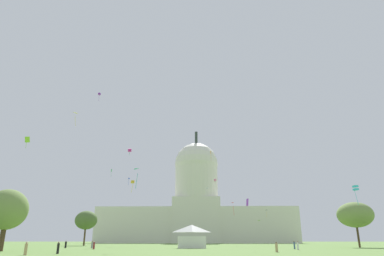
% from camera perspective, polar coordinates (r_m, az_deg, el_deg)
% --- Properties ---
extents(capitol_building, '(121.32, 27.97, 71.24)m').
position_cam_1_polar(capitol_building, '(218.43, 0.76, -13.17)').
color(capitol_building, silver).
rests_on(capitol_building, ground_plane).
extents(event_tent, '(7.48, 5.30, 5.58)m').
position_cam_1_polar(event_tent, '(88.33, -0.07, -17.82)').
color(event_tent, white).
rests_on(event_tent, ground_plane).
extents(tree_west_near, '(11.68, 11.29, 12.17)m').
position_cam_1_polar(tree_west_near, '(134.25, -17.42, -14.61)').
color(tree_west_near, '#4C3823').
rests_on(tree_west_near, ground_plane).
extents(tree_west_mid, '(8.31, 8.75, 11.11)m').
position_cam_1_polar(tree_west_mid, '(73.71, -28.72, -11.96)').
color(tree_west_mid, '#4C3823').
rests_on(tree_west_mid, ground_plane).
extents(tree_east_near, '(13.35, 13.30, 12.02)m').
position_cam_1_polar(tree_east_near, '(106.82, 25.79, -13.03)').
color(tree_east_near, '#42301E').
rests_on(tree_east_near, ground_plane).
extents(person_denim_front_center, '(0.49, 0.49, 1.75)m').
position_cam_1_polar(person_denim_front_center, '(83.43, 16.87, -18.39)').
color(person_denim_front_center, '#3D5684').
rests_on(person_denim_front_center, ground_plane).
extents(person_white_edge_west, '(0.54, 0.54, 1.76)m').
position_cam_1_polar(person_white_edge_west, '(78.57, 17.40, -18.39)').
color(person_white_edge_west, silver).
rests_on(person_white_edge_west, ground_plane).
extents(person_tan_back_left, '(0.46, 0.46, 1.74)m').
position_cam_1_polar(person_tan_back_left, '(53.32, -26.21, -17.83)').
color(person_tan_back_left, tan).
rests_on(person_tan_back_left, ground_plane).
extents(person_black_back_center, '(0.41, 0.41, 1.71)m').
position_cam_1_polar(person_black_back_center, '(56.88, -21.64, -18.31)').
color(person_black_back_center, black).
rests_on(person_black_back_center, ground_plane).
extents(person_maroon_near_tent, '(0.54, 0.54, 1.65)m').
position_cam_1_polar(person_maroon_near_tent, '(81.74, -16.20, -18.51)').
color(person_maroon_near_tent, maroon).
rests_on(person_maroon_near_tent, ground_plane).
extents(person_grey_mid_center, '(0.46, 0.46, 1.74)m').
position_cam_1_polar(person_grey_mid_center, '(91.98, -16.50, -18.36)').
color(person_grey_mid_center, gray).
rests_on(person_grey_mid_center, ground_plane).
extents(person_black_deep_crowd, '(0.66, 0.66, 1.80)m').
position_cam_1_polar(person_black_deep_crowd, '(95.33, -20.51, -17.94)').
color(person_black_deep_crowd, black).
rests_on(person_black_deep_crowd, ground_plane).
extents(person_tan_lawn_far_left, '(0.62, 0.62, 1.66)m').
position_cam_1_polar(person_tan_lawn_far_left, '(62.23, 14.07, -18.95)').
color(person_tan_lawn_far_left, tan).
rests_on(person_tan_lawn_far_left, ground_plane).
extents(kite_lime_mid, '(0.92, 1.00, 2.94)m').
position_cam_1_polar(kite_lime_mid, '(89.17, -26.02, -1.83)').
color(kite_lime_mid, '#8CD133').
extents(kite_violet_low, '(0.51, 0.85, 1.53)m').
position_cam_1_polar(kite_violet_low, '(72.11, 9.31, -12.25)').
color(kite_violet_low, purple).
extents(kite_yellow_high, '(1.36, 1.39, 3.91)m').
position_cam_1_polar(kite_yellow_high, '(105.38, -18.93, 2.14)').
color(kite_yellow_high, yellow).
extents(kite_gold_mid, '(1.31, 1.30, 4.35)m').
position_cam_1_polar(kite_gold_mid, '(120.13, -9.97, -8.96)').
color(kite_gold_mid, gold).
extents(kite_red_low, '(1.17, 1.55, 3.99)m').
position_cam_1_polar(kite_red_low, '(124.17, 7.04, -12.70)').
color(kite_red_low, red).
extents(kite_blue_mid, '(0.77, 0.98, 3.84)m').
position_cam_1_polar(kite_blue_mid, '(186.12, -10.60, -8.52)').
color(kite_blue_mid, blue).
extents(kite_turquoise_low, '(1.28, 1.34, 3.81)m').
position_cam_1_polar(kite_turquoise_low, '(68.27, -8.95, -7.24)').
color(kite_turquoise_low, teal).
extents(kite_magenta_mid, '(1.04, 1.13, 2.44)m').
position_cam_1_polar(kite_magenta_mid, '(117.53, -10.46, -3.71)').
color(kite_magenta_mid, '#D1339E').
extents(kite_black_low, '(1.28, 0.73, 4.22)m').
position_cam_1_polar(kite_black_low, '(194.84, 12.44, -13.50)').
color(kite_black_low, black).
extents(kite_cyan_low, '(1.09, 1.08, 4.03)m').
position_cam_1_polar(kite_cyan_low, '(79.33, 25.85, -9.10)').
color(kite_cyan_low, '#33BCDB').
extents(kite_pink_mid, '(1.41, 1.42, 2.45)m').
position_cam_1_polar(kite_pink_mid, '(194.76, 3.92, -8.76)').
color(kite_pink_mid, pink).
extents(kite_green_mid, '(0.69, 0.98, 3.64)m').
position_cam_1_polar(kite_green_mid, '(160.82, -13.43, -7.05)').
color(kite_green_mid, green).
extents(kite_white_mid, '(1.14, 1.15, 4.34)m').
position_cam_1_polar(kite_white_mid, '(189.62, 2.58, -10.10)').
color(kite_white_mid, white).
extents(kite_orange_high, '(0.53, 0.82, 4.87)m').
position_cam_1_polar(kite_orange_high, '(167.69, 3.18, -4.28)').
color(kite_orange_high, orange).
extents(kite_lime_low, '(1.47, 1.15, 0.31)m').
position_cam_1_polar(kite_lime_low, '(195.28, 11.30, -15.10)').
color(kite_lime_low, '#8CD133').
extents(kite_violet_high, '(1.11, 1.12, 3.42)m').
position_cam_1_polar(kite_violet_high, '(139.97, -15.35, 5.54)').
color(kite_violet_high, purple).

